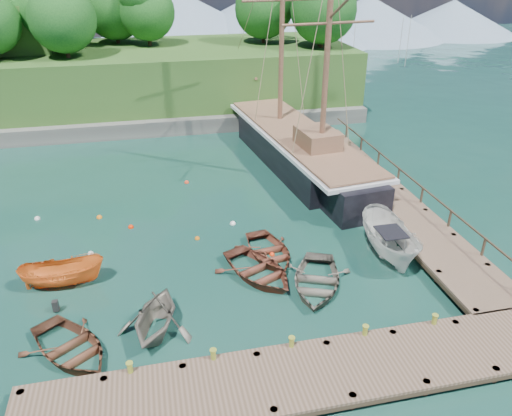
# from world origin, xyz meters

# --- Properties ---
(ground) EXTENTS (160.00, 160.00, 0.00)m
(ground) POSITION_xyz_m (0.00, 0.00, 0.00)
(ground) COLOR #123B30
(ground) RESTS_ON ground
(dock_near) EXTENTS (20.00, 3.20, 1.10)m
(dock_near) POSITION_xyz_m (2.00, -6.50, 0.43)
(dock_near) COLOR brown
(dock_near) RESTS_ON ground
(dock_east) EXTENTS (3.20, 24.00, 1.10)m
(dock_east) POSITION_xyz_m (11.50, 7.00, 0.43)
(dock_east) COLOR brown
(dock_east) RESTS_ON ground
(bollard_0) EXTENTS (0.26, 0.26, 0.45)m
(bollard_0) POSITION_xyz_m (-4.00, -5.10, 0.00)
(bollard_0) COLOR olive
(bollard_0) RESTS_ON ground
(bollard_1) EXTENTS (0.26, 0.26, 0.45)m
(bollard_1) POSITION_xyz_m (-1.00, -5.10, 0.00)
(bollard_1) COLOR olive
(bollard_1) RESTS_ON ground
(bollard_2) EXTENTS (0.26, 0.26, 0.45)m
(bollard_2) POSITION_xyz_m (2.00, -5.10, 0.00)
(bollard_2) COLOR olive
(bollard_2) RESTS_ON ground
(bollard_3) EXTENTS (0.26, 0.26, 0.45)m
(bollard_3) POSITION_xyz_m (5.00, -5.10, 0.00)
(bollard_3) COLOR olive
(bollard_3) RESTS_ON ground
(bollard_4) EXTENTS (0.26, 0.26, 0.45)m
(bollard_4) POSITION_xyz_m (8.00, -5.10, 0.00)
(bollard_4) COLOR olive
(bollard_4) RESTS_ON ground
(rowboat_0) EXTENTS (4.91, 5.19, 0.88)m
(rowboat_0) POSITION_xyz_m (-6.32, -3.02, 0.00)
(rowboat_0) COLOR #56311F
(rowboat_0) RESTS_ON ground
(rowboat_1) EXTENTS (4.16, 4.48, 1.93)m
(rowboat_1) POSITION_xyz_m (-3.00, -2.44, 0.00)
(rowboat_1) COLOR #6E685B
(rowboat_1) RESTS_ON ground
(rowboat_2) EXTENTS (4.72, 5.36, 0.92)m
(rowboat_2) POSITION_xyz_m (1.98, 0.50, 0.00)
(rowboat_2) COLOR brown
(rowboat_2) RESTS_ON ground
(rowboat_3) EXTENTS (4.71, 5.42, 0.94)m
(rowboat_3) POSITION_xyz_m (4.41, -0.93, 0.00)
(rowboat_3) COLOR #605A4E
(rowboat_3) RESTS_ON ground
(rowboat_4) EXTENTS (3.49, 4.48, 0.85)m
(rowboat_4) POSITION_xyz_m (2.90, 2.09, 0.00)
(rowboat_4) COLOR brown
(rowboat_4) RESTS_ON ground
(motorboat_orange) EXTENTS (3.92, 1.54, 1.50)m
(motorboat_orange) POSITION_xyz_m (-7.11, 1.78, 0.00)
(motorboat_orange) COLOR orange
(motorboat_orange) RESTS_ON ground
(cabin_boat_white) EXTENTS (2.53, 5.62, 2.11)m
(cabin_boat_white) POSITION_xyz_m (8.93, 0.82, 0.00)
(cabin_boat_white) COLOR silver
(cabin_boat_white) RESTS_ON ground
(schooner) EXTENTS (6.81, 25.92, 18.73)m
(schooner) POSITION_xyz_m (7.98, 13.77, 1.04)
(schooner) COLOR black
(schooner) RESTS_ON ground
(mooring_buoy_0) EXTENTS (0.31, 0.31, 0.31)m
(mooring_buoy_0) POSITION_xyz_m (-6.10, 4.32, 0.00)
(mooring_buoy_0) COLOR silver
(mooring_buoy_0) RESTS_ON ground
(mooring_buoy_1) EXTENTS (0.32, 0.32, 0.32)m
(mooring_buoy_1) POSITION_xyz_m (-4.06, 6.73, 0.00)
(mooring_buoy_1) COLOR #F22600
(mooring_buoy_1) RESTS_ON ground
(mooring_buoy_2) EXTENTS (0.28, 0.28, 0.28)m
(mooring_buoy_2) POSITION_xyz_m (-0.51, 4.65, 0.00)
(mooring_buoy_2) COLOR orange
(mooring_buoy_2) RESTS_ON ground
(mooring_buoy_3) EXTENTS (0.34, 0.34, 0.34)m
(mooring_buoy_3) POSITION_xyz_m (1.69, 5.87, 0.00)
(mooring_buoy_3) COLOR white
(mooring_buoy_3) RESTS_ON ground
(mooring_buoy_4) EXTENTS (0.33, 0.33, 0.33)m
(mooring_buoy_4) POSITION_xyz_m (-5.88, 8.33, 0.00)
(mooring_buoy_4) COLOR orange
(mooring_buoy_4) RESTS_ON ground
(mooring_buoy_5) EXTENTS (0.31, 0.31, 0.31)m
(mooring_buoy_5) POSITION_xyz_m (-0.36, 12.21, 0.00)
(mooring_buoy_5) COLOR #EC3C1C
(mooring_buoy_5) RESTS_ON ground
(mooring_buoy_6) EXTENTS (0.33, 0.33, 0.33)m
(mooring_buoy_6) POSITION_xyz_m (-9.43, 8.96, 0.00)
(mooring_buoy_6) COLOR white
(mooring_buoy_6) RESTS_ON ground
(mooring_buoy_7) EXTENTS (0.28, 0.28, 0.28)m
(mooring_buoy_7) POSITION_xyz_m (3.09, 2.17, 0.00)
(mooring_buoy_7) COLOR #F5330D
(mooring_buoy_7) RESTS_ON ground
(headland) EXTENTS (51.00, 19.31, 12.90)m
(headland) POSITION_xyz_m (-12.88, 31.36, 5.54)
(headland) COLOR #474744
(headland) RESTS_ON ground
(distant_ridge) EXTENTS (117.00, 40.00, 10.00)m
(distant_ridge) POSITION_xyz_m (4.30, 70.00, 4.35)
(distant_ridge) COLOR #728CA5
(distant_ridge) RESTS_ON ground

